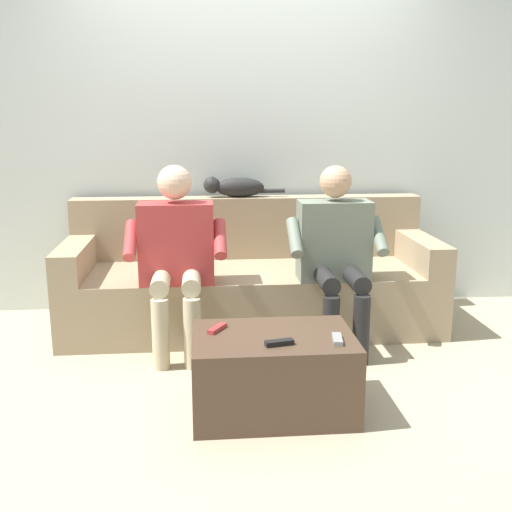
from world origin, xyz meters
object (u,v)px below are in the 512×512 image
object	(u,v)px
coffee_table	(273,373)
remote_black	(279,343)
remote_gray	(337,339)
person_right_seated	(176,249)
cat_on_backrest	(234,187)
remote_red	(217,328)
person_left_seated	(336,248)
couch	(251,282)

from	to	relation	value
coffee_table	remote_black	size ratio (longest dim) A/B	5.84
coffee_table	remote_gray	world-z (taller)	remote_gray
person_right_seated	cat_on_backrest	distance (m)	0.87
coffee_table	cat_on_backrest	bearing A→B (deg)	-86.59
remote_red	remote_gray	world-z (taller)	remote_gray
person_left_seated	remote_black	distance (m)	1.11
remote_red	remote_black	size ratio (longest dim) A/B	1.02
person_right_seated	remote_red	size ratio (longest dim) A/B	8.37
couch	remote_black	xyz separation A→B (m)	(-0.01, 1.42, 0.11)
couch	cat_on_backrest	world-z (taller)	cat_on_backrest
remote_black	person_right_seated	bearing A→B (deg)	-75.23
coffee_table	person_left_seated	bearing A→B (deg)	-120.03
remote_red	remote_gray	distance (m)	0.59
person_left_seated	cat_on_backrest	bearing A→B (deg)	-51.40
coffee_table	person_left_seated	xyz separation A→B (m)	(-0.49, -0.85, 0.43)
person_left_seated	remote_red	size ratio (longest dim) A/B	8.29
couch	cat_on_backrest	distance (m)	0.70
person_left_seated	remote_black	size ratio (longest dim) A/B	8.44
person_right_seated	remote_gray	bearing A→B (deg)	128.90
person_left_seated	person_right_seated	world-z (taller)	person_right_seated
person_right_seated	remote_black	bearing A→B (deg)	116.94
cat_on_backrest	remote_black	xyz separation A→B (m)	(-0.11, 1.71, -0.52)
person_left_seated	person_right_seated	xyz separation A→B (m)	(0.98, -0.01, 0.01)
couch	coffee_table	distance (m)	1.29
coffee_table	person_right_seated	distance (m)	1.08
remote_black	remote_gray	size ratio (longest dim) A/B	1.01
couch	remote_gray	xyz separation A→B (m)	(-0.29, 1.40, 0.11)
coffee_table	cat_on_backrest	distance (m)	1.74
cat_on_backrest	remote_gray	xyz separation A→B (m)	(-0.38, 1.69, -0.52)
coffee_table	remote_red	xyz separation A→B (m)	(0.27, -0.09, 0.21)
person_left_seated	person_right_seated	bearing A→B (deg)	-0.38
couch	cat_on_backrest	size ratio (longest dim) A/B	4.29
person_right_seated	cat_on_backrest	xyz separation A→B (m)	(-0.39, -0.72, 0.29)
remote_black	cat_on_backrest	bearing A→B (deg)	-98.61
person_left_seated	remote_gray	xyz separation A→B (m)	(0.20, 0.96, -0.23)
coffee_table	remote_gray	distance (m)	0.37
couch	person_left_seated	size ratio (longest dim) A/B	2.21
person_left_seated	remote_red	bearing A→B (deg)	45.07
cat_on_backrest	remote_gray	world-z (taller)	cat_on_backrest
remote_red	remote_black	bearing A→B (deg)	-97.21
person_right_seated	remote_black	size ratio (longest dim) A/B	8.51
cat_on_backrest	remote_gray	bearing A→B (deg)	102.78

